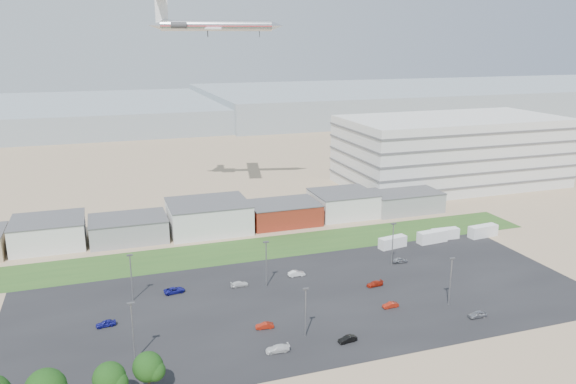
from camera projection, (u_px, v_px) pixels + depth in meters
name	position (u px, v px, depth m)	size (l,w,h in m)	color
ground	(323.00, 353.00, 96.55)	(700.00, 700.00, 0.00)	#9A8262
parking_lot	(309.00, 300.00, 116.38)	(120.00, 50.00, 0.01)	black
grass_strip	(246.00, 250.00, 144.05)	(160.00, 16.00, 0.02)	#2B521E
hills_backdrop	(206.00, 110.00, 395.65)	(700.00, 200.00, 9.00)	gray
building_row	(169.00, 220.00, 155.07)	(170.00, 20.00, 8.00)	silver
parking_garage	(451.00, 151.00, 208.14)	(80.00, 40.00, 25.00)	silver
box_trailer_a	(393.00, 242.00, 145.49)	(7.66, 2.39, 2.87)	silver
box_trailer_b	(432.00, 237.00, 149.25)	(8.33, 2.60, 3.12)	silver
box_trailer_c	(445.00, 234.00, 151.98)	(7.58, 2.37, 2.84)	silver
box_trailer_d	(483.00, 231.00, 153.59)	(8.46, 2.64, 3.17)	silver
tree_right	(110.00, 381.00, 81.90)	(5.16, 5.16, 7.75)	black
tree_near	(148.00, 370.00, 85.11)	(4.95, 4.95, 7.42)	black
lightpole_front_l	(133.00, 332.00, 93.11)	(1.24, 0.52, 10.54)	slate
lightpole_front_m	(305.00, 312.00, 100.87)	(1.11, 0.46, 9.46)	slate
lightpole_front_r	(450.00, 282.00, 112.87)	(1.20, 0.50, 10.20)	slate
lightpole_back_l	(131.00, 278.00, 114.85)	(1.19, 0.50, 10.11)	slate
lightpole_back_m	(266.00, 264.00, 121.49)	(1.22, 0.51, 10.38)	slate
lightpole_back_r	(393.00, 244.00, 133.01)	(1.24, 0.52, 10.55)	slate
airliner	(217.00, 26.00, 178.23)	(42.78, 29.17, 12.64)	silver
parked_car_1	(390.00, 305.00, 112.87)	(1.16, 3.33, 1.10)	#9B1E0E
parked_car_2	(477.00, 314.00, 108.82)	(1.52, 3.78, 1.29)	#A5A5AA
parked_car_3	(277.00, 349.00, 96.81)	(1.71, 4.20, 1.22)	silver
parked_car_4	(265.00, 326.00, 104.67)	(1.19, 3.42, 1.13)	#9B1E0E
parked_car_5	(106.00, 323.00, 105.40)	(1.48, 3.68, 1.25)	navy
parked_car_6	(240.00, 284.00, 122.60)	(1.57, 3.86, 1.12)	silver
parked_car_8	(400.00, 260.00, 135.63)	(1.54, 3.82, 1.30)	#A5A5AA
parked_car_9	(174.00, 290.00, 119.42)	(2.05, 4.44, 1.23)	navy
parked_car_11	(297.00, 273.00, 127.98)	(1.35, 3.87, 1.27)	silver
parked_car_12	(375.00, 284.00, 122.77)	(1.54, 3.80, 1.10)	#9B1E0E
parked_car_13	(348.00, 339.00, 99.93)	(1.22, 3.50, 1.15)	black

